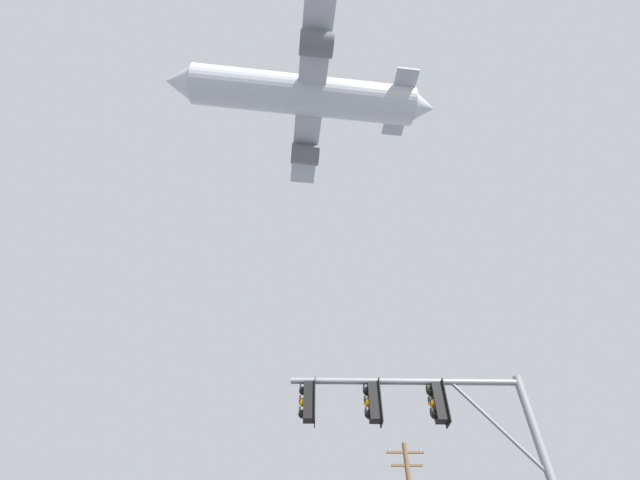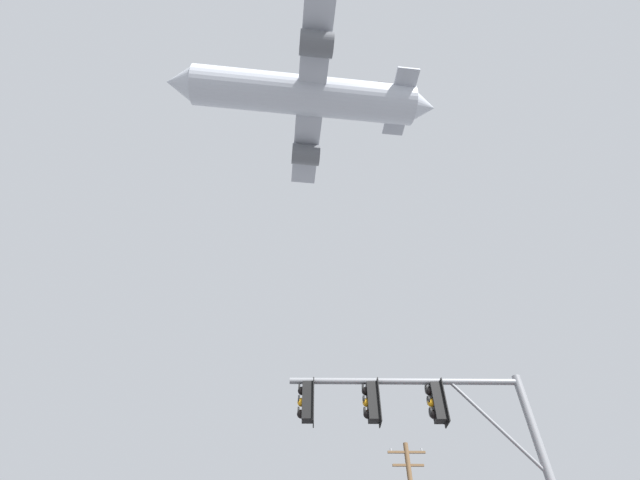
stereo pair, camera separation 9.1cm
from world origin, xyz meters
name	(u,v)px [view 1 (the left image)]	position (x,y,z in m)	size (l,w,h in m)	color
signal_pole_near	(440,437)	(3.82, 6.43, 4.93)	(5.73, 0.48, 6.39)	slate
airplane	(304,96)	(-0.33, 18.87, 44.58)	(29.24, 22.59, 7.97)	#B7BCC6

